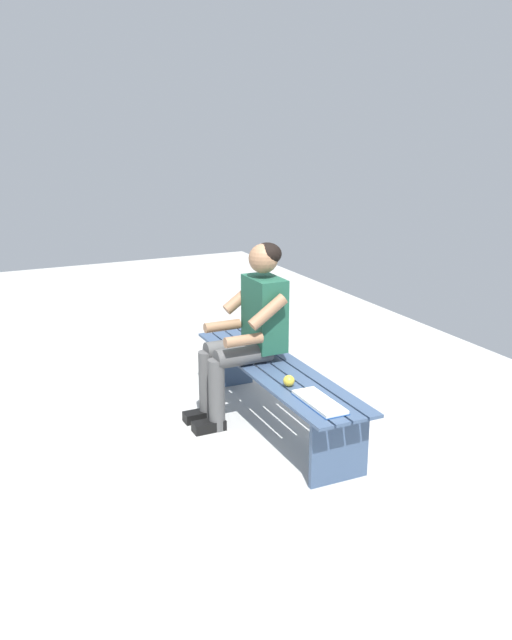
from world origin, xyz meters
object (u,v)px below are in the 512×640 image
person_seated (249,326)px  apple (289,381)px  book_open (319,402)px  bench_near (276,381)px

person_seated → apple: person_seated is taller
book_open → person_seated: bearing=3.8°
bench_near → apple: size_ratio=26.15×
person_seated → apple: size_ratio=17.27×
bench_near → apple: 0.36m
apple → bench_near: bearing=-13.9°
apple → book_open: apple is taller
apple → person_seated: bearing=1.8°
bench_near → person_seated: 0.42m
person_seated → bench_near: bearing=-155.9°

